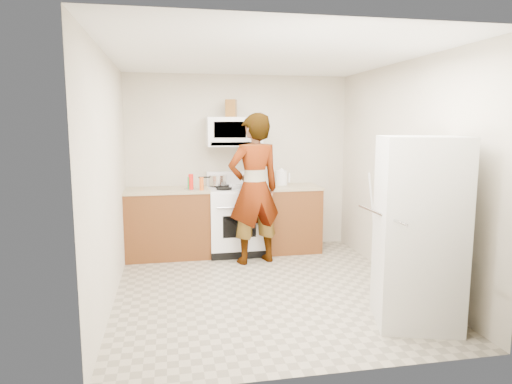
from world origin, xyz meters
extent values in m
plane|color=gray|center=(0.00, 0.00, 0.00)|extent=(3.60, 3.60, 0.00)
cube|color=beige|center=(0.00, 1.79, 1.25)|extent=(3.20, 0.02, 2.50)
cube|color=beige|center=(1.59, 0.00, 1.25)|extent=(0.02, 3.60, 2.50)
cube|color=brown|center=(-1.04, 1.49, 0.45)|extent=(1.12, 0.62, 0.90)
cube|color=tan|center=(-1.04, 1.49, 0.92)|extent=(1.14, 0.64, 0.03)
cube|color=brown|center=(0.68, 1.49, 0.45)|extent=(0.80, 0.62, 0.90)
cube|color=tan|center=(0.68, 1.49, 0.92)|extent=(0.82, 0.64, 0.03)
cube|color=white|center=(-0.10, 1.48, 0.45)|extent=(0.76, 0.65, 0.90)
cube|color=white|center=(-0.10, 1.48, 0.92)|extent=(0.76, 0.62, 0.03)
cube|color=white|center=(-0.10, 1.76, 1.03)|extent=(0.76, 0.08, 0.20)
cube|color=white|center=(-0.10, 1.61, 1.70)|extent=(0.76, 0.38, 0.40)
imported|color=tan|center=(0.07, 0.99, 0.97)|extent=(0.80, 0.62, 1.95)
cube|color=silver|center=(1.17, -1.09, 0.85)|extent=(0.87, 0.87, 1.70)
cylinder|color=white|center=(0.59, 1.62, 1.04)|extent=(0.22, 0.22, 0.20)
cube|color=brown|center=(-0.14, 1.58, 2.02)|extent=(0.18, 0.18, 0.24)
cylinder|color=silver|center=(-0.33, 1.63, 1.02)|extent=(0.32, 0.32, 0.14)
cube|color=white|center=(-0.04, 1.40, 0.96)|extent=(0.27, 0.19, 0.05)
cylinder|color=red|center=(-0.72, 1.36, 1.04)|extent=(0.08, 0.08, 0.21)
cylinder|color=#D75917|center=(-0.59, 1.30, 1.02)|extent=(0.07, 0.07, 0.17)
cylinder|color=green|center=(-0.74, 1.37, 1.02)|extent=(0.06, 0.06, 0.17)
cylinder|color=white|center=(-0.70, 1.40, 0.94)|extent=(0.27, 0.27, 0.01)
cylinder|color=white|center=(1.57, 0.65, 0.60)|extent=(0.25, 0.13, 1.19)
camera|label=1|loc=(-1.02, -4.73, 1.80)|focal=32.00mm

